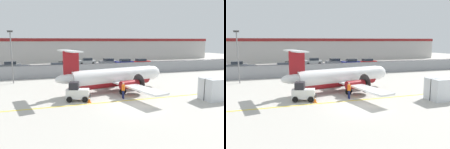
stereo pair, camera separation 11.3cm
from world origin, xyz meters
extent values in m
plane|color=#BCB7AD|center=(0.00, 0.00, 0.00)|extent=(140.00, 140.00, 0.00)
cube|color=yellow|center=(0.00, 2.00, 0.00)|extent=(84.00, 0.20, 0.01)
cube|color=gray|center=(0.00, 18.00, 1.00)|extent=(98.00, 0.04, 2.00)
cylinder|color=slate|center=(0.00, 18.00, 2.05)|extent=(98.00, 0.10, 0.10)
cube|color=#38383A|center=(0.00, 29.50, 0.06)|extent=(98.00, 17.00, 0.12)
cube|color=#BCB7B2|center=(0.00, 48.00, 3.25)|extent=(91.00, 8.00, 6.50)
cube|color=maroon|center=(0.00, 44.00, 6.10)|extent=(91.00, 0.20, 0.80)
cylinder|color=white|center=(0.36, 6.54, 1.75)|extent=(10.86, 4.27, 1.90)
ellipsoid|color=white|center=(5.84, 7.81, 1.75)|extent=(2.81, 2.32, 1.80)
ellipsoid|color=white|center=(-5.13, 5.27, 1.95)|extent=(3.18, 1.70, 1.05)
cylinder|color=maroon|center=(0.36, 6.54, 1.23)|extent=(9.70, 3.61, 1.48)
cube|color=white|center=(0.45, 6.56, 1.18)|extent=(5.17, 15.95, 0.18)
cylinder|color=maroon|center=(0.06, 9.14, 1.18)|extent=(2.35, 1.37, 0.90)
cone|color=black|center=(1.18, 9.40, 1.18)|extent=(0.54, 0.53, 0.44)
cylinder|color=#262626|center=(1.33, 9.43, 1.18)|extent=(0.51, 2.05, 2.10)
cylinder|color=maroon|center=(1.24, 4.08, 1.18)|extent=(2.35, 1.37, 0.90)
cone|color=black|center=(2.36, 4.33, 1.18)|extent=(0.54, 0.53, 0.44)
cylinder|color=#262626|center=(2.50, 4.37, 1.18)|extent=(0.51, 2.05, 2.10)
cube|color=maroon|center=(-4.86, 5.33, 3.30)|extent=(1.70, 0.56, 3.10)
cube|color=white|center=(-4.99, 5.30, 4.85)|extent=(2.15, 4.92, 0.14)
cylinder|color=#59595B|center=(4.04, 7.39, 0.79)|extent=(0.17, 0.17, 0.97)
cylinder|color=black|center=(4.04, 7.39, 0.30)|extent=(0.63, 0.35, 0.60)
cylinder|color=#59595B|center=(-0.43, 8.63, 0.83)|extent=(0.17, 0.17, 0.90)
cylinder|color=black|center=(-0.43, 8.63, 0.38)|extent=(0.79, 0.39, 0.76)
cylinder|color=#59595B|center=(0.56, 4.32, 0.83)|extent=(0.17, 0.17, 0.90)
cylinder|color=black|center=(0.56, 4.32, 0.38)|extent=(0.79, 0.39, 0.76)
cube|color=silver|center=(-4.51, 3.45, 0.73)|extent=(2.42, 1.69, 0.90)
cube|color=black|center=(-4.85, 3.55, 1.53)|extent=(1.15, 1.22, 0.70)
cube|color=black|center=(-3.41, 3.12, 0.43)|extent=(0.47, 1.10, 0.30)
cylinder|color=black|center=(-3.62, 3.81, 0.28)|extent=(0.59, 0.33, 0.56)
cylinder|color=black|center=(-3.97, 2.66, 0.28)|extent=(0.59, 0.33, 0.56)
cylinder|color=black|center=(-5.06, 4.24, 0.28)|extent=(0.59, 0.33, 0.56)
cylinder|color=black|center=(-5.40, 3.09, 0.28)|extent=(0.59, 0.33, 0.56)
cylinder|color=#191E4C|center=(0.06, 2.93, 0.42)|extent=(0.16, 0.16, 0.85)
cylinder|color=#191E4C|center=(0.06, 2.73, 0.42)|extent=(0.16, 0.16, 0.85)
cylinder|color=orange|center=(0.06, 2.83, 1.15)|extent=(0.34, 0.34, 0.60)
cylinder|color=orange|center=(0.06, 3.05, 1.18)|extent=(0.10, 0.10, 0.55)
cylinder|color=orange|center=(0.06, 2.61, 1.18)|extent=(0.10, 0.10, 0.55)
sphere|color=tan|center=(0.06, 2.83, 1.59)|extent=(0.22, 0.22, 0.22)
cube|color=silver|center=(8.66, -0.32, 1.10)|extent=(2.41, 2.01, 2.20)
cube|color=#333338|center=(8.66, -0.32, 1.10)|extent=(2.44, 0.09, 2.20)
cube|color=orange|center=(-3.58, 2.46, 0.02)|extent=(0.36, 0.36, 0.04)
cone|color=orange|center=(-3.58, 2.46, 0.34)|extent=(0.28, 0.28, 0.60)
cylinder|color=white|center=(-3.58, 2.46, 0.42)|extent=(0.17, 0.17, 0.08)
cube|color=orange|center=(-3.26, 9.51, 0.02)|extent=(0.36, 0.36, 0.04)
cone|color=orange|center=(-3.26, 9.51, 0.34)|extent=(0.28, 0.28, 0.60)
cylinder|color=white|center=(-3.26, 9.51, 0.42)|extent=(0.17, 0.17, 0.08)
cube|color=orange|center=(-1.58, 8.64, 0.02)|extent=(0.36, 0.36, 0.04)
cone|color=orange|center=(-1.58, 8.64, 0.34)|extent=(0.28, 0.28, 0.60)
cylinder|color=white|center=(-1.58, 8.64, 0.42)|extent=(0.17, 0.17, 0.08)
cube|color=slate|center=(-14.07, 30.87, 0.74)|extent=(4.30, 1.96, 0.80)
cube|color=#262D38|center=(-13.92, 30.87, 1.42)|extent=(2.29, 1.70, 0.56)
cylinder|color=black|center=(-15.41, 29.88, 0.42)|extent=(0.61, 0.24, 0.60)
cylinder|color=black|center=(-15.52, 31.68, 0.42)|extent=(0.61, 0.24, 0.60)
cylinder|color=black|center=(-12.61, 30.06, 0.42)|extent=(0.61, 0.24, 0.60)
cylinder|color=black|center=(-12.73, 31.85, 0.42)|extent=(0.61, 0.24, 0.60)
cube|color=#B28C19|center=(-10.92, 23.10, 0.74)|extent=(4.39, 2.23, 0.80)
cube|color=#262D38|center=(-11.07, 23.12, 1.42)|extent=(2.38, 1.83, 0.56)
cylinder|color=black|center=(-9.41, 23.81, 0.42)|extent=(0.62, 0.28, 0.60)
cylinder|color=black|center=(-9.65, 22.02, 0.42)|extent=(0.62, 0.28, 0.60)
cylinder|color=black|center=(-12.19, 24.17, 0.42)|extent=(0.62, 0.28, 0.60)
cylinder|color=black|center=(-12.42, 22.39, 0.42)|extent=(0.62, 0.28, 0.60)
cube|color=#19662D|center=(-5.26, 25.17, 0.74)|extent=(4.25, 1.82, 0.80)
cube|color=#262D38|center=(-5.11, 25.16, 1.42)|extent=(2.24, 1.62, 0.56)
cylinder|color=black|center=(-6.69, 24.31, 0.42)|extent=(0.61, 0.22, 0.60)
cylinder|color=black|center=(-6.64, 26.10, 0.42)|extent=(0.61, 0.22, 0.60)
cylinder|color=black|center=(-3.89, 24.23, 0.42)|extent=(0.61, 0.22, 0.60)
cylinder|color=black|center=(-3.84, 26.03, 0.42)|extent=(0.61, 0.22, 0.60)
cube|color=black|center=(-2.08, 33.72, 0.74)|extent=(4.27, 1.88, 0.80)
cube|color=#262D38|center=(-1.93, 33.71, 1.42)|extent=(2.26, 1.65, 0.56)
cylinder|color=black|center=(-3.51, 32.88, 0.42)|extent=(0.61, 0.23, 0.60)
cylinder|color=black|center=(-3.44, 34.68, 0.42)|extent=(0.61, 0.23, 0.60)
cylinder|color=black|center=(-0.72, 32.76, 0.42)|extent=(0.61, 0.23, 0.60)
cylinder|color=black|center=(-0.64, 34.56, 0.42)|extent=(0.61, 0.23, 0.60)
cube|color=silver|center=(2.64, 34.70, 0.74)|extent=(4.28, 1.89, 0.80)
cube|color=#262D38|center=(2.79, 34.69, 1.42)|extent=(2.27, 1.66, 0.56)
cylinder|color=black|center=(1.20, 33.87, 0.42)|extent=(0.61, 0.23, 0.60)
cylinder|color=black|center=(1.28, 35.67, 0.42)|extent=(0.61, 0.23, 0.60)
cylinder|color=black|center=(4.00, 33.74, 0.42)|extent=(0.61, 0.23, 0.60)
cylinder|color=black|center=(4.08, 35.53, 0.42)|extent=(0.61, 0.23, 0.60)
cube|color=gray|center=(7.16, 32.06, 0.74)|extent=(4.25, 1.83, 0.80)
cube|color=#262D38|center=(7.31, 32.07, 1.42)|extent=(2.25, 1.63, 0.56)
cylinder|color=black|center=(5.79, 31.12, 0.42)|extent=(0.61, 0.22, 0.60)
cylinder|color=black|center=(5.74, 32.92, 0.42)|extent=(0.61, 0.22, 0.60)
cylinder|color=black|center=(8.59, 31.20, 0.42)|extent=(0.61, 0.22, 0.60)
cylinder|color=black|center=(8.53, 33.00, 0.42)|extent=(0.61, 0.22, 0.60)
cube|color=navy|center=(10.46, 29.54, 0.74)|extent=(4.29, 1.93, 0.80)
cube|color=#262D38|center=(10.61, 29.53, 1.42)|extent=(2.28, 1.68, 0.56)
cylinder|color=black|center=(9.01, 28.72, 0.42)|extent=(0.61, 0.23, 0.60)
cylinder|color=black|center=(9.11, 30.52, 0.42)|extent=(0.61, 0.23, 0.60)
cylinder|color=black|center=(11.81, 28.56, 0.42)|extent=(0.61, 0.23, 0.60)
cylinder|color=black|center=(11.91, 30.36, 0.42)|extent=(0.61, 0.23, 0.60)
cube|color=red|center=(14.54, 29.04, 0.74)|extent=(4.36, 2.15, 0.80)
cube|color=#262D38|center=(14.40, 29.03, 1.42)|extent=(2.36, 1.79, 0.56)
cylinder|color=black|center=(15.84, 30.09, 0.42)|extent=(0.62, 0.26, 0.60)
cylinder|color=black|center=(16.03, 28.30, 0.42)|extent=(0.62, 0.26, 0.60)
cylinder|color=black|center=(13.05, 29.79, 0.42)|extent=(0.62, 0.26, 0.60)
cylinder|color=black|center=(13.25, 28.00, 0.42)|extent=(0.62, 0.26, 0.60)
cylinder|color=slate|center=(-11.70, 15.12, 3.50)|extent=(0.16, 0.16, 7.00)
cube|color=#333333|center=(-11.70, 15.12, 7.15)|extent=(0.70, 0.30, 0.24)
camera|label=1|loc=(-7.72, -17.62, 5.94)|focal=35.00mm
camera|label=2|loc=(-7.61, -17.66, 5.94)|focal=35.00mm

